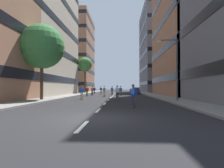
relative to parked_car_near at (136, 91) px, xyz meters
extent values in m
plane|color=black|center=(-5.05, -3.55, -0.70)|extent=(186.26, 186.26, 0.00)
cube|color=gray|center=(-12.76, 0.33, -0.63)|extent=(2.92, 85.37, 0.14)
cube|color=gray|center=(2.66, 0.33, -0.63)|extent=(2.92, 85.37, 0.14)
cube|color=silver|center=(-5.05, -36.59, -0.70)|extent=(0.16, 2.20, 0.01)
cube|color=silver|center=(-5.05, -31.59, -0.70)|extent=(0.16, 2.20, 0.01)
cube|color=silver|center=(-5.05, -26.59, -0.70)|extent=(0.16, 2.20, 0.01)
cube|color=silver|center=(-5.05, -21.59, -0.70)|extent=(0.16, 2.20, 0.01)
cube|color=silver|center=(-5.05, -16.59, -0.70)|extent=(0.16, 2.20, 0.01)
cube|color=silver|center=(-5.05, -11.59, -0.70)|extent=(0.16, 2.20, 0.01)
cube|color=silver|center=(-5.05, -6.59, -0.70)|extent=(0.16, 2.20, 0.01)
cube|color=silver|center=(-5.05, -1.59, -0.70)|extent=(0.16, 2.20, 0.01)
cube|color=silver|center=(-5.05, 3.41, -0.70)|extent=(0.16, 2.20, 0.01)
cube|color=silver|center=(-5.05, 8.41, -0.70)|extent=(0.16, 2.20, 0.01)
cube|color=silver|center=(-5.05, 13.41, -0.70)|extent=(0.16, 2.20, 0.01)
cube|color=silver|center=(-5.05, 18.41, -0.70)|extent=(0.16, 2.20, 0.01)
cube|color=silver|center=(-5.05, 23.41, -0.70)|extent=(0.16, 2.20, 0.01)
cube|color=silver|center=(-5.05, 28.41, -0.70)|extent=(0.16, 2.20, 0.01)
cube|color=silver|center=(-5.05, 33.41, -0.70)|extent=(0.16, 2.20, 0.01)
cube|color=#BCB29E|center=(-20.93, -9.35, 11.61)|extent=(13.41, 21.18, 24.63)
cube|color=black|center=(-20.93, -9.35, 2.26)|extent=(13.53, 21.30, 1.10)
cube|color=black|center=(-20.93, -9.35, 7.18)|extent=(13.53, 21.30, 1.10)
cube|color=black|center=(-20.93, -9.35, 12.11)|extent=(13.53, 21.30, 1.10)
cube|color=black|center=(-20.93, -9.35, 17.03)|extent=(13.53, 21.30, 1.10)
cube|color=#9E6B51|center=(-20.93, 20.66, 12.83)|extent=(13.41, 17.48, 27.05)
cube|color=black|center=(-20.93, 20.66, 2.01)|extent=(13.53, 17.60, 1.10)
cube|color=black|center=(-20.93, 20.66, 6.51)|extent=(13.53, 17.60, 1.10)
cube|color=black|center=(-20.93, 20.66, 11.02)|extent=(13.53, 17.60, 1.10)
cube|color=black|center=(-20.93, 20.66, 15.53)|extent=(13.53, 17.60, 1.10)
cube|color=black|center=(-20.93, 20.66, 20.04)|extent=(13.53, 17.60, 1.10)
cube|color=black|center=(-20.93, 20.66, 24.55)|extent=(13.53, 17.60, 1.10)
cube|color=#9E6B51|center=(10.83, -9.35, 14.87)|extent=(13.41, 20.98, 31.14)
cube|color=black|center=(10.83, -9.35, 2.41)|extent=(13.53, 21.10, 1.10)
cube|color=black|center=(10.83, -9.35, 7.61)|extent=(13.53, 21.10, 1.10)
cube|color=black|center=(10.83, -9.35, 12.80)|extent=(13.53, 21.10, 1.10)
cube|color=slate|center=(10.83, 20.66, 13.91)|extent=(13.41, 23.43, 29.21)
cube|color=black|center=(10.83, 20.66, 2.22)|extent=(13.53, 23.55, 1.10)
cube|color=black|center=(10.83, 20.66, 7.09)|extent=(13.53, 23.55, 1.10)
cube|color=black|center=(10.83, 20.66, 11.96)|extent=(13.53, 23.55, 1.10)
cube|color=black|center=(10.83, 20.66, 16.83)|extent=(13.53, 23.55, 1.10)
cube|color=black|center=(10.83, 20.66, 21.70)|extent=(13.53, 23.55, 1.10)
cube|color=black|center=(10.83, 20.66, 26.57)|extent=(13.53, 23.55, 1.10)
cube|color=navy|center=(0.00, 0.04, -0.17)|extent=(1.80, 4.40, 0.70)
cube|color=#2D3338|center=(0.00, -0.11, 0.50)|extent=(1.60, 2.10, 0.64)
cylinder|color=black|center=(-0.80, 1.49, -0.38)|extent=(0.22, 0.64, 0.64)
cylinder|color=black|center=(0.80, 1.49, -0.38)|extent=(0.22, 0.64, 0.64)
cylinder|color=black|center=(-0.80, -1.41, -0.38)|extent=(0.22, 0.64, 0.64)
cylinder|color=black|center=(0.80, -1.41, -0.38)|extent=(0.22, 0.64, 0.64)
cylinder|color=#4C3823|center=(-12.76, -22.93, 1.62)|extent=(0.36, 0.36, 4.36)
sphere|color=#387A3D|center=(-12.76, -22.93, 5.60)|extent=(5.15, 5.15, 5.15)
cylinder|color=#4C3823|center=(-12.76, 2.60, 2.47)|extent=(0.36, 0.36, 6.05)
sphere|color=#478442|center=(-12.76, 2.60, 6.76)|extent=(3.61, 3.61, 3.61)
cylinder|color=#3F3F44|center=(2.37, -24.26, 2.69)|extent=(0.16, 0.16, 6.50)
cylinder|color=#3F3F44|center=(1.47, -24.26, 5.84)|extent=(1.80, 0.10, 0.10)
ellipsoid|color=silver|center=(0.57, -24.26, 5.69)|extent=(0.50, 0.30, 0.24)
cube|color=brown|center=(-2.59, -29.32, -0.62)|extent=(0.40, 0.92, 0.02)
cylinder|color=#D8BF4C|center=(-2.51, -29.01, -0.66)|extent=(0.19, 0.11, 0.07)
cylinder|color=#D8BF4C|center=(-2.66, -29.63, -0.66)|extent=(0.19, 0.11, 0.07)
cylinder|color=#2D334C|center=(-2.67, -29.30, -0.21)|extent=(0.17, 0.17, 0.80)
cylinder|color=#2D334C|center=(-2.50, -29.34, -0.21)|extent=(0.17, 0.17, 0.80)
cube|color=blue|center=(-2.59, -29.32, 0.47)|extent=(0.36, 0.27, 0.55)
cylinder|color=blue|center=(-2.79, -29.22, 0.44)|extent=(0.14, 0.24, 0.55)
cylinder|color=blue|center=(-2.36, -29.32, 0.44)|extent=(0.14, 0.24, 0.55)
sphere|color=#997051|center=(-2.58, -29.30, 0.92)|extent=(0.22, 0.22, 0.22)
sphere|color=black|center=(-2.58, -29.30, 0.97)|extent=(0.21, 0.21, 0.21)
cube|color=#3F72BF|center=(-2.63, -29.49, 0.50)|extent=(0.29, 0.22, 0.40)
cube|color=brown|center=(-7.84, -4.65, -0.62)|extent=(0.24, 0.91, 0.02)
cylinder|color=#D8BF4C|center=(-7.85, -4.33, -0.66)|extent=(0.18, 0.08, 0.07)
cylinder|color=#D8BF4C|center=(-7.82, -4.97, -0.66)|extent=(0.18, 0.08, 0.07)
cylinder|color=tan|center=(-7.93, -4.65, -0.21)|extent=(0.15, 0.15, 0.80)
cylinder|color=tan|center=(-7.75, -4.64, -0.21)|extent=(0.15, 0.15, 0.80)
cube|color=blue|center=(-7.84, -4.65, 0.47)|extent=(0.33, 0.21, 0.55)
cylinder|color=blue|center=(-8.06, -4.61, 0.44)|extent=(0.10, 0.23, 0.55)
cylinder|color=blue|center=(-7.62, -4.59, 0.44)|extent=(0.10, 0.23, 0.55)
sphere|color=beige|center=(-7.84, -4.63, 0.92)|extent=(0.22, 0.22, 0.22)
sphere|color=black|center=(-7.84, -4.63, 0.97)|extent=(0.21, 0.21, 0.21)
cube|color=#3F72BF|center=(-7.83, -4.83, 0.50)|extent=(0.27, 0.17, 0.40)
cube|color=brown|center=(-4.00, -20.95, -0.62)|extent=(0.28, 0.91, 0.02)
cylinder|color=#D8BF4C|center=(-3.97, -20.63, -0.66)|extent=(0.19, 0.09, 0.07)
cylinder|color=#D8BF4C|center=(-4.03, -21.27, -0.66)|extent=(0.19, 0.09, 0.07)
cylinder|color=#2D334C|center=(-4.09, -20.94, -0.21)|extent=(0.15, 0.15, 0.80)
cylinder|color=#2D334C|center=(-3.91, -20.96, -0.21)|extent=(0.15, 0.15, 0.80)
cube|color=white|center=(-4.00, -20.95, 0.47)|extent=(0.34, 0.23, 0.55)
cylinder|color=white|center=(-4.21, -20.88, 0.44)|extent=(0.11, 0.24, 0.55)
cylinder|color=white|center=(-3.78, -20.92, 0.44)|extent=(0.11, 0.24, 0.55)
sphere|color=tan|center=(-4.00, -20.93, 0.92)|extent=(0.22, 0.22, 0.22)
sphere|color=black|center=(-4.00, -20.93, 0.97)|extent=(0.21, 0.21, 0.21)
cube|color=brown|center=(-9.44, -12.19, -0.62)|extent=(0.32, 0.92, 0.02)
cylinder|color=#D8BF4C|center=(-9.49, -11.88, -0.66)|extent=(0.19, 0.09, 0.07)
cylinder|color=#D8BF4C|center=(-9.40, -12.51, -0.66)|extent=(0.19, 0.09, 0.07)
cylinder|color=#594C47|center=(-9.53, -12.21, -0.21)|extent=(0.16, 0.16, 0.80)
cylinder|color=#594C47|center=(-9.35, -12.18, -0.21)|extent=(0.16, 0.16, 0.80)
cube|color=black|center=(-9.44, -12.19, 0.47)|extent=(0.34, 0.24, 0.55)
cylinder|color=black|center=(-9.67, -12.17, 0.44)|extent=(0.12, 0.24, 0.55)
cylinder|color=black|center=(-9.23, -12.12, 0.44)|extent=(0.12, 0.24, 0.55)
sphere|color=tan|center=(-9.45, -12.17, 0.92)|extent=(0.22, 0.22, 0.22)
sphere|color=black|center=(-9.45, -12.17, 0.97)|extent=(0.21, 0.21, 0.21)
cube|color=#A52626|center=(-9.42, -12.37, 0.50)|extent=(0.28, 0.19, 0.40)
cube|color=brown|center=(-6.25, -13.98, -0.62)|extent=(0.29, 0.92, 0.02)
cylinder|color=#D8BF4C|center=(-6.22, -13.66, -0.66)|extent=(0.19, 0.09, 0.07)
cylinder|color=#D8BF4C|center=(-6.28, -14.30, -0.66)|extent=(0.19, 0.09, 0.07)
cylinder|color=tan|center=(-6.34, -13.97, -0.21)|extent=(0.15, 0.15, 0.80)
cylinder|color=tan|center=(-6.16, -13.99, -0.21)|extent=(0.15, 0.15, 0.80)
cube|color=white|center=(-6.25, -13.98, 0.47)|extent=(0.34, 0.23, 0.55)
cylinder|color=white|center=(-6.46, -13.91, 0.44)|extent=(0.11, 0.24, 0.55)
cylinder|color=white|center=(-6.03, -13.95, 0.44)|extent=(0.11, 0.24, 0.55)
sphere|color=#997051|center=(-6.25, -13.96, 0.92)|extent=(0.22, 0.22, 0.22)
sphere|color=black|center=(-6.25, -13.96, 0.97)|extent=(0.21, 0.21, 0.21)
cube|color=#4C8C4C|center=(-6.27, -14.16, 0.50)|extent=(0.27, 0.18, 0.40)
cube|color=brown|center=(-8.38, -21.41, -0.62)|extent=(0.27, 0.91, 0.02)
cylinder|color=#D8BF4C|center=(-8.41, -21.09, -0.66)|extent=(0.18, 0.08, 0.07)
cylinder|color=#D8BF4C|center=(-8.36, -21.72, -0.66)|extent=(0.18, 0.08, 0.07)
cylinder|color=tan|center=(-8.47, -21.41, -0.21)|extent=(0.15, 0.15, 0.80)
cylinder|color=tan|center=(-8.29, -21.40, -0.21)|extent=(0.15, 0.15, 0.80)
cube|color=blue|center=(-8.38, -21.41, 0.47)|extent=(0.33, 0.22, 0.55)
cylinder|color=blue|center=(-8.60, -21.37, 0.44)|extent=(0.11, 0.24, 0.55)
cylinder|color=blue|center=(-8.17, -21.34, 0.44)|extent=(0.11, 0.24, 0.55)
sphere|color=#997051|center=(-8.38, -21.39, 0.92)|extent=(0.22, 0.22, 0.22)
sphere|color=black|center=(-8.38, -21.39, 0.97)|extent=(0.21, 0.21, 0.21)
cube|color=brown|center=(-9.18, -8.12, -0.62)|extent=(0.38, 0.92, 0.02)
cylinder|color=#D8BF4C|center=(-9.11, -7.81, -0.66)|extent=(0.19, 0.11, 0.07)
cylinder|color=#D8BF4C|center=(-9.24, -8.43, -0.66)|extent=(0.19, 0.11, 0.07)
cylinder|color=#2D334C|center=(-9.26, -8.10, -0.21)|extent=(0.17, 0.17, 0.80)
cylinder|color=#2D334C|center=(-9.09, -8.14, -0.21)|extent=(0.17, 0.17, 0.80)
cube|color=red|center=(-9.18, -8.12, 0.47)|extent=(0.35, 0.26, 0.55)
cylinder|color=red|center=(-9.38, -8.03, 0.44)|extent=(0.14, 0.24, 0.55)
cylinder|color=red|center=(-8.95, -8.12, 0.44)|extent=(0.14, 0.24, 0.55)
sphere|color=#997051|center=(-9.17, -8.10, 0.92)|extent=(0.22, 0.22, 0.22)
sphere|color=black|center=(-9.17, -8.10, 0.97)|extent=(0.21, 0.21, 0.21)
cube|color=#3F72BF|center=(-9.21, -8.30, 0.50)|extent=(0.29, 0.21, 0.40)
cube|color=brown|center=(-3.60, -12.10, -0.62)|extent=(0.28, 0.91, 0.02)
cylinder|color=#D8BF4C|center=(-3.63, -11.79, -0.66)|extent=(0.19, 0.09, 0.07)
cylinder|color=#D8BF4C|center=(-3.57, -12.42, -0.66)|extent=(0.19, 0.09, 0.07)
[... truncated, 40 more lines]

